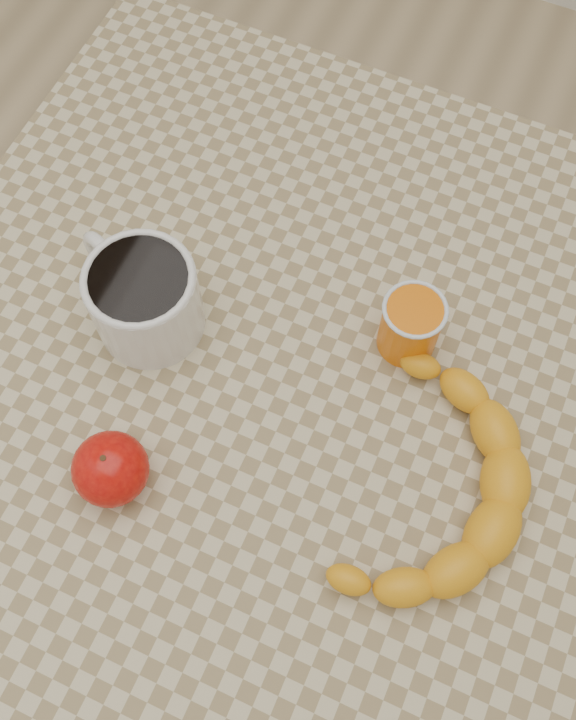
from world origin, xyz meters
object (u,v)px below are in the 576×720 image
at_px(apple, 110,469).
at_px(coffee_mug, 143,296).
at_px(banana, 432,489).
at_px(orange_juice_glass, 410,325).
at_px(table, 288,400).

bearing_deg(apple, coffee_mug, 107.36).
distance_m(apple, banana, 0.29).
height_order(orange_juice_glass, banana, orange_juice_glass).
xyz_separation_m(coffee_mug, orange_juice_glass, (0.25, 0.08, -0.01)).
height_order(coffee_mug, apple, coffee_mug).
relative_size(table, apple, 11.10).
distance_m(table, apple, 0.23).
distance_m(coffee_mug, banana, 0.33).
bearing_deg(coffee_mug, apple, -72.64).
bearing_deg(banana, table, 165.72).
bearing_deg(coffee_mug, orange_juice_glass, 18.39).
height_order(apple, banana, apple).
height_order(coffee_mug, orange_juice_glass, coffee_mug).
bearing_deg(banana, orange_juice_glass, 124.58).
xyz_separation_m(coffee_mug, apple, (0.05, -0.16, -0.02)).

